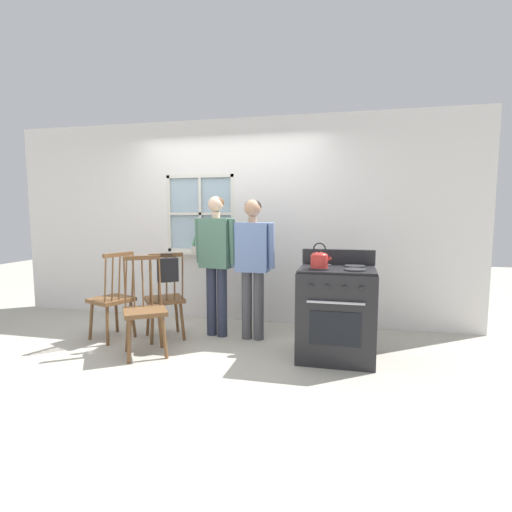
% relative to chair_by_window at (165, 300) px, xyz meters
% --- Properties ---
extents(ground_plane, '(16.00, 16.00, 0.00)m').
position_rel_chair_by_window_xyz_m(ground_plane, '(0.51, -0.40, -0.46)').
color(ground_plane, '#B2AD9E').
extents(wall_back, '(6.40, 0.16, 2.70)m').
position_rel_chair_by_window_xyz_m(wall_back, '(0.53, 1.00, 0.88)').
color(wall_back, white).
rests_on(wall_back, ground_plane).
extents(chair_by_window, '(0.57, 0.57, 1.02)m').
position_rel_chair_by_window_xyz_m(chair_by_window, '(0.00, 0.00, 0.00)').
color(chair_by_window, brown).
rests_on(chair_by_window, ground_plane).
extents(chair_near_wall, '(0.53, 0.54, 1.02)m').
position_rel_chair_by_window_xyz_m(chair_near_wall, '(-0.59, -0.14, 0.00)').
color(chair_near_wall, brown).
rests_on(chair_near_wall, ground_plane).
extents(chair_center_cluster, '(0.57, 0.57, 1.02)m').
position_rel_chair_by_window_xyz_m(chair_center_cluster, '(0.03, -0.53, 0.00)').
color(chair_center_cluster, brown).
rests_on(chair_center_cluster, ground_plane).
extents(person_elderly_left, '(0.53, 0.27, 1.66)m').
position_rel_chair_by_window_xyz_m(person_elderly_left, '(0.55, 0.25, 0.52)').
color(person_elderly_left, '#2D3347').
rests_on(person_elderly_left, ground_plane).
extents(person_teen_center, '(0.52, 0.22, 1.62)m').
position_rel_chair_by_window_xyz_m(person_teen_center, '(1.00, 0.22, 0.50)').
color(person_teen_center, '#4C4C51').
rests_on(person_teen_center, ground_plane).
extents(stove, '(0.76, 0.68, 1.08)m').
position_rel_chair_by_window_xyz_m(stove, '(1.96, -0.17, 0.01)').
color(stove, '#232326').
rests_on(stove, ground_plane).
extents(kettle, '(0.21, 0.17, 0.25)m').
position_rel_chair_by_window_xyz_m(kettle, '(1.79, -0.30, 0.56)').
color(kettle, red).
rests_on(kettle, stove).
extents(potted_plant, '(0.11, 0.11, 0.33)m').
position_rel_chair_by_window_xyz_m(potted_plant, '(0.02, 0.91, 0.56)').
color(potted_plant, beige).
rests_on(potted_plant, wall_back).
extents(handbag, '(0.25, 0.25, 0.31)m').
position_rel_chair_by_window_xyz_m(handbag, '(0.14, -0.19, 0.39)').
color(handbag, black).
rests_on(handbag, chair_by_window).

